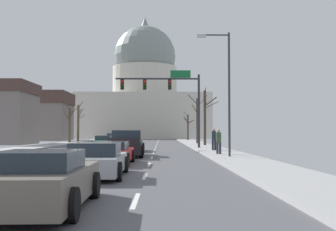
{
  "coord_description": "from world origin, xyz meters",
  "views": [
    {
      "loc": [
        4.12,
        -23.26,
        1.64
      ],
      "look_at": [
        4.96,
        30.3,
        3.78
      ],
      "focal_mm": 42.78,
      "sensor_mm": 36.0,
      "label": 1
    }
  ],
  "objects_px": {
    "sedan_near_04": "(42,181)",
    "sedan_oncoming_01": "(116,140)",
    "sedan_near_00": "(131,145)",
    "sedan_near_03": "(97,161)",
    "signal_gantry": "(169,92)",
    "sedan_oncoming_00": "(103,142)",
    "sedan_oncoming_02": "(124,138)",
    "pickup_truck_near_01": "(126,145)",
    "sedan_near_02": "(112,153)",
    "sedan_oncoming_03": "(112,137)",
    "pedestrian_01": "(214,138)",
    "pedestrian_00": "(219,140)",
    "street_lamp_right": "(225,83)"
  },
  "relations": [
    {
      "from": "pedestrian_01",
      "to": "sedan_near_03",
      "type": "bearing_deg",
      "value": -110.62
    },
    {
      "from": "sedan_near_04",
      "to": "street_lamp_right",
      "type": "bearing_deg",
      "value": 67.69
    },
    {
      "from": "sedan_near_04",
      "to": "sedan_oncoming_01",
      "type": "height_order",
      "value": "sedan_near_04"
    },
    {
      "from": "signal_gantry",
      "to": "sedan_oncoming_01",
      "type": "xyz_separation_m",
      "value": [
        -6.67,
        14.99,
        -4.79
      ]
    },
    {
      "from": "street_lamp_right",
      "to": "sedan_oncoming_01",
      "type": "xyz_separation_m",
      "value": [
        -9.76,
        28.27,
        -4.0
      ]
    },
    {
      "from": "pedestrian_00",
      "to": "pedestrian_01",
      "type": "bearing_deg",
      "value": 85.98
    },
    {
      "from": "pickup_truck_near_01",
      "to": "sedan_oncoming_01",
      "type": "relative_size",
      "value": 1.17
    },
    {
      "from": "sedan_near_02",
      "to": "sedan_oncoming_01",
      "type": "height_order",
      "value": "sedan_oncoming_01"
    },
    {
      "from": "sedan_near_00",
      "to": "pedestrian_00",
      "type": "relative_size",
      "value": 2.86
    },
    {
      "from": "sedan_near_00",
      "to": "sedan_oncoming_03",
      "type": "relative_size",
      "value": 1.04
    },
    {
      "from": "signal_gantry",
      "to": "sedan_oncoming_03",
      "type": "height_order",
      "value": "signal_gantry"
    },
    {
      "from": "pickup_truck_near_01",
      "to": "sedan_oncoming_00",
      "type": "bearing_deg",
      "value": 103.82
    },
    {
      "from": "sedan_near_02",
      "to": "pedestrian_00",
      "type": "xyz_separation_m",
      "value": [
        6.32,
        6.55,
        0.5
      ]
    },
    {
      "from": "sedan_oncoming_00",
      "to": "sedan_oncoming_02",
      "type": "relative_size",
      "value": 0.95
    },
    {
      "from": "sedan_near_02",
      "to": "sedan_oncoming_02",
      "type": "height_order",
      "value": "sedan_oncoming_02"
    },
    {
      "from": "signal_gantry",
      "to": "sedan_oncoming_00",
      "type": "height_order",
      "value": "signal_gantry"
    },
    {
      "from": "signal_gantry",
      "to": "sedan_near_04",
      "type": "height_order",
      "value": "signal_gantry"
    },
    {
      "from": "sedan_oncoming_00",
      "to": "sedan_oncoming_02",
      "type": "bearing_deg",
      "value": 89.54
    },
    {
      "from": "signal_gantry",
      "to": "sedan_near_02",
      "type": "distance_m",
      "value": 18.03
    },
    {
      "from": "sedan_oncoming_01",
      "to": "pedestrian_00",
      "type": "bearing_deg",
      "value": -69.06
    },
    {
      "from": "sedan_near_03",
      "to": "pedestrian_01",
      "type": "distance_m",
      "value": 18.61
    },
    {
      "from": "sedan_near_03",
      "to": "signal_gantry",
      "type": "bearing_deg",
      "value": 82.25
    },
    {
      "from": "sedan_oncoming_00",
      "to": "sedan_oncoming_02",
      "type": "xyz_separation_m",
      "value": [
        0.17,
        21.0,
        0.02
      ]
    },
    {
      "from": "sedan_oncoming_00",
      "to": "sedan_oncoming_03",
      "type": "xyz_separation_m",
      "value": [
        -3.15,
        32.78,
        0.04
      ]
    },
    {
      "from": "sedan_near_02",
      "to": "sedan_near_03",
      "type": "bearing_deg",
      "value": -88.58
    },
    {
      "from": "sedan_oncoming_01",
      "to": "pedestrian_01",
      "type": "height_order",
      "value": "pedestrian_01"
    },
    {
      "from": "sedan_near_00",
      "to": "sedan_near_04",
      "type": "distance_m",
      "value": 24.64
    },
    {
      "from": "sedan_near_04",
      "to": "pedestrian_01",
      "type": "distance_m",
      "value": 24.43
    },
    {
      "from": "street_lamp_right",
      "to": "sedan_oncoming_02",
      "type": "xyz_separation_m",
      "value": [
        -9.77,
        38.88,
        -4.0
      ]
    },
    {
      "from": "pickup_truck_near_01",
      "to": "sedan_near_03",
      "type": "distance_m",
      "value": 11.93
    },
    {
      "from": "signal_gantry",
      "to": "sedan_near_03",
      "type": "xyz_separation_m",
      "value": [
        -3.09,
        -22.69,
        -4.8
      ]
    },
    {
      "from": "sedan_near_02",
      "to": "pedestrian_00",
      "type": "distance_m",
      "value": 9.12
    },
    {
      "from": "sedan_oncoming_01",
      "to": "sedan_near_03",
      "type": "bearing_deg",
      "value": -84.57
    },
    {
      "from": "sedan_oncoming_01",
      "to": "pedestrian_01",
      "type": "bearing_deg",
      "value": -63.44
    },
    {
      "from": "street_lamp_right",
      "to": "sedan_oncoming_00",
      "type": "bearing_deg",
      "value": 119.08
    },
    {
      "from": "pickup_truck_near_01",
      "to": "sedan_near_03",
      "type": "bearing_deg",
      "value": -90.09
    },
    {
      "from": "sedan_near_04",
      "to": "sedan_near_02",
      "type": "bearing_deg",
      "value": 89.84
    },
    {
      "from": "signal_gantry",
      "to": "pedestrian_01",
      "type": "bearing_deg",
      "value": -56.69
    },
    {
      "from": "sedan_near_04",
      "to": "signal_gantry",
      "type": "bearing_deg",
      "value": 83.53
    },
    {
      "from": "pickup_truck_near_01",
      "to": "sedan_oncoming_03",
      "type": "distance_m",
      "value": 48.63
    },
    {
      "from": "sedan_near_02",
      "to": "sedan_oncoming_02",
      "type": "distance_m",
      "value": 42.82
    },
    {
      "from": "sedan_near_00",
      "to": "pickup_truck_near_01",
      "type": "height_order",
      "value": "pickup_truck_near_01"
    },
    {
      "from": "sedan_near_00",
      "to": "pickup_truck_near_01",
      "type": "bearing_deg",
      "value": -88.58
    },
    {
      "from": "sedan_oncoming_00",
      "to": "pedestrian_01",
      "type": "bearing_deg",
      "value": -43.75
    },
    {
      "from": "sedan_near_00",
      "to": "sedan_near_03",
      "type": "relative_size",
      "value": 1.02
    },
    {
      "from": "sedan_oncoming_01",
      "to": "pedestrian_00",
      "type": "distance_m",
      "value": 27.33
    },
    {
      "from": "sedan_near_02",
      "to": "sedan_oncoming_01",
      "type": "relative_size",
      "value": 1.03
    },
    {
      "from": "street_lamp_right",
      "to": "pedestrian_00",
      "type": "bearing_deg",
      "value": 89.89
    },
    {
      "from": "sedan_oncoming_00",
      "to": "street_lamp_right",
      "type": "bearing_deg",
      "value": -60.92
    },
    {
      "from": "sedan_near_02",
      "to": "sedan_oncoming_03",
      "type": "height_order",
      "value": "sedan_oncoming_03"
    }
  ]
}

